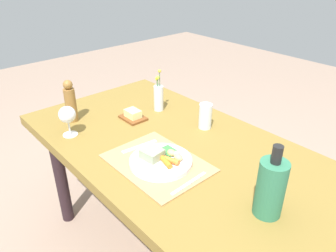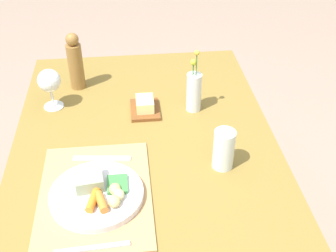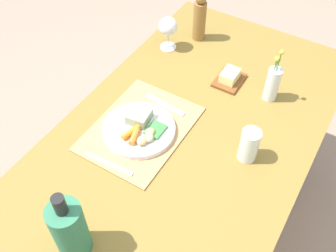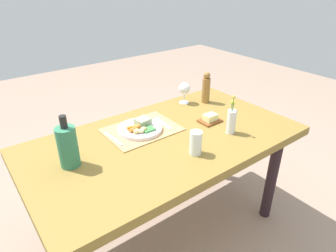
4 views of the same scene
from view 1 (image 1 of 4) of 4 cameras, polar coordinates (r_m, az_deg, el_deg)
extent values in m
cube|color=olive|center=(1.47, 1.22, -4.19)|extent=(1.53, 0.84, 0.05)
cylinder|color=black|center=(2.01, -18.43, -8.23)|extent=(0.07, 0.07, 0.67)
cylinder|color=black|center=(2.25, -4.29, -2.39)|extent=(0.07, 0.07, 0.67)
cube|color=tan|center=(1.34, -1.89, -6.50)|extent=(0.41, 0.31, 0.01)
cylinder|color=silver|center=(1.32, -1.27, -6.24)|extent=(0.26, 0.26, 0.02)
cube|color=#90A07C|center=(1.32, -2.82, -4.91)|extent=(0.09, 0.08, 0.04)
cylinder|color=orange|center=(1.28, -0.39, -6.31)|extent=(0.08, 0.04, 0.02)
cylinder|color=orange|center=(1.29, 0.64, -6.13)|extent=(0.07, 0.04, 0.02)
ellipsoid|color=#CBBF6E|center=(1.33, 0.57, -4.73)|extent=(0.04, 0.03, 0.03)
ellipsoid|color=#CCC185|center=(1.33, 1.53, -4.97)|extent=(0.04, 0.03, 0.02)
ellipsoid|color=#DBBA72|center=(1.30, 1.81, -5.55)|extent=(0.04, 0.03, 0.03)
cube|color=#3E8541|center=(1.36, 0.05, -4.46)|extent=(0.07, 0.06, 0.01)
cube|color=silver|center=(1.44, -5.01, -3.61)|extent=(0.04, 0.17, 0.00)
cube|color=silver|center=(1.22, 3.73, -10.03)|extent=(0.02, 0.18, 0.00)
cylinder|color=olive|center=(1.70, -16.73, 3.55)|extent=(0.06, 0.06, 0.17)
sphere|color=olive|center=(1.66, -17.25, 6.96)|extent=(0.05, 0.05, 0.05)
cube|color=brown|center=(1.69, -6.16, 1.43)|extent=(0.13, 0.10, 0.01)
cube|color=#E8E494|center=(1.68, -6.21, 2.20)|extent=(0.08, 0.06, 0.04)
cylinder|color=#317554|center=(1.10, 17.60, -10.49)|extent=(0.09, 0.09, 0.20)
cylinder|color=black|center=(1.03, 18.65, -4.78)|extent=(0.03, 0.03, 0.06)
cylinder|color=white|center=(1.60, -16.80, -1.44)|extent=(0.07, 0.07, 0.00)
cylinder|color=white|center=(1.59, -16.98, -0.32)|extent=(0.01, 0.01, 0.07)
sphere|color=white|center=(1.56, -17.34, 1.94)|extent=(0.08, 0.08, 0.08)
cylinder|color=silver|center=(1.58, 6.59, 1.74)|extent=(0.06, 0.06, 0.13)
cylinder|color=silver|center=(1.59, 6.54, 0.94)|extent=(0.06, 0.06, 0.07)
cylinder|color=silver|center=(1.75, -1.67, 4.92)|extent=(0.05, 0.05, 0.14)
cylinder|color=#3F7233|center=(1.74, -1.76, 5.59)|extent=(0.00, 0.00, 0.19)
sphere|color=yellow|center=(1.70, -1.81, 8.53)|extent=(0.02, 0.02, 0.02)
cylinder|color=#3F7233|center=(1.73, -1.45, 6.16)|extent=(0.00, 0.00, 0.22)
sphere|color=gold|center=(1.69, -1.50, 9.66)|extent=(0.02, 0.02, 0.02)
cylinder|color=#3F7233|center=(1.75, -1.92, 5.55)|extent=(0.00, 0.00, 0.18)
sphere|color=yellow|center=(1.71, -1.97, 8.32)|extent=(0.02, 0.02, 0.02)
camera|label=2|loc=(0.81, 55.63, 24.39)|focal=46.24mm
camera|label=3|loc=(1.29, 52.05, 32.45)|focal=41.97mm
camera|label=4|loc=(1.99, 51.15, 20.47)|focal=31.62mm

